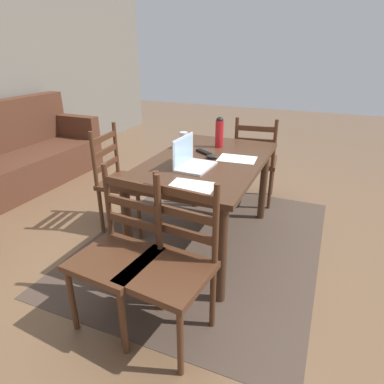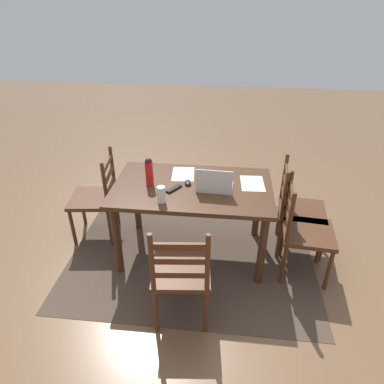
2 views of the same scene
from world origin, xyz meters
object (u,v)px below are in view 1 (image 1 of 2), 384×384
object	(u,v)px
dining_table	(206,172)
computer_mouse	(212,157)
chair_far_head	(124,181)
water_bottle	(219,132)
chair_left_far	(119,254)
tv_remote	(204,152)
drinking_glass	(184,140)
chair_left_near	(172,268)
laptop	(190,159)
couch	(25,154)
chair_right_near	(255,161)

from	to	relation	value
dining_table	computer_mouse	world-z (taller)	computer_mouse
chair_far_head	water_bottle	bearing A→B (deg)	-63.39
chair_left_far	tv_remote	bearing A→B (deg)	-4.20
drinking_glass	tv_remote	size ratio (longest dim) A/B	0.85
water_bottle	computer_mouse	world-z (taller)	water_bottle
chair_left_near	laptop	xyz separation A→B (m)	(0.81, 0.23, 0.36)
couch	tv_remote	size ratio (longest dim) A/B	10.59
chair_left_far	couch	distance (m)	2.85
tv_remote	laptop	bearing A→B (deg)	38.46
couch	laptop	world-z (taller)	couch
laptop	computer_mouse	bearing A→B (deg)	-18.45
chair_right_near	computer_mouse	bearing A→B (deg)	171.26
couch	drinking_glass	world-z (taller)	couch
dining_table	drinking_glass	world-z (taller)	drinking_glass
laptop	drinking_glass	size ratio (longest dim) A/B	2.27
computer_mouse	tv_remote	distance (m)	0.16
chair_far_head	laptop	size ratio (longest dim) A/B	2.87
chair_left_far	chair_far_head	distance (m)	1.19
drinking_glass	computer_mouse	xyz separation A→B (m)	(-0.18, -0.33, -0.06)
chair_left_near	couch	world-z (taller)	couch
chair_left_near	tv_remote	xyz separation A→B (m)	(1.17, 0.26, 0.31)
chair_left_near	drinking_glass	size ratio (longest dim) A/B	6.54
chair_right_near	chair_left_far	size ratio (longest dim) A/B	1.00
chair_left_far	drinking_glass	world-z (taller)	chair_left_far
water_bottle	drinking_glass	world-z (taller)	water_bottle
chair_right_near	tv_remote	world-z (taller)	chair_right_near
chair_right_near	water_bottle	world-z (taller)	water_bottle
chair_right_near	tv_remote	size ratio (longest dim) A/B	5.59
chair_left_near	chair_far_head	world-z (taller)	same
chair_left_near	chair_left_far	size ratio (longest dim) A/B	1.00
dining_table	laptop	distance (m)	0.27
computer_mouse	tv_remote	size ratio (longest dim) A/B	0.59
drinking_glass	tv_remote	bearing A→B (deg)	-108.21
chair_left_near	chair_far_head	xyz separation A→B (m)	(1.01, 0.98, 0.00)
chair_left_near	chair_right_near	xyz separation A→B (m)	(2.03, -0.00, 0.00)
couch	chair_left_near	bearing A→B (deg)	-118.49
chair_far_head	tv_remote	distance (m)	0.80
dining_table	chair_left_far	world-z (taller)	chair_left_far
chair_left_far	computer_mouse	world-z (taller)	chair_left_far
chair_right_near	water_bottle	xyz separation A→B (m)	(-0.63, 0.21, 0.44)
laptop	water_bottle	xyz separation A→B (m)	(0.59, -0.03, 0.08)
chair_right_near	chair_left_near	bearing A→B (deg)	179.98
chair_left_near	laptop	bearing A→B (deg)	15.92
couch	water_bottle	size ratio (longest dim) A/B	6.69
dining_table	drinking_glass	xyz separation A→B (m)	(0.23, 0.30, 0.18)
tv_remote	dining_table	bearing A→B (deg)	61.85
chair_left_near	chair_right_near	bearing A→B (deg)	-0.02
chair_left_far	tv_remote	world-z (taller)	chair_left_far
couch	drinking_glass	bearing A→B (deg)	-96.49
dining_table	computer_mouse	xyz separation A→B (m)	(0.05, -0.03, 0.12)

